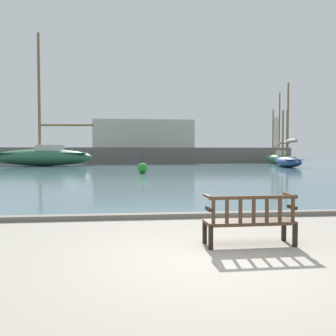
{
  "coord_description": "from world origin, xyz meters",
  "views": [
    {
      "loc": [
        -1.36,
        -5.52,
        1.69
      ],
      "look_at": [
        0.43,
        10.0,
        1.0
      ],
      "focal_mm": 40.0,
      "sensor_mm": 36.0,
      "label": 1
    }
  ],
  "objects_px": {
    "park_bench": "(250,220)",
    "sailboat_centre_channel": "(288,160)",
    "channel_buoy": "(142,168)",
    "sailboat_outer_port": "(43,156)",
    "sailboat_far_starboard": "(280,158)"
  },
  "relations": [
    {
      "from": "sailboat_far_starboard",
      "to": "sailboat_outer_port",
      "type": "height_order",
      "value": "sailboat_outer_port"
    },
    {
      "from": "park_bench",
      "to": "channel_buoy",
      "type": "distance_m",
      "value": 21.45
    },
    {
      "from": "sailboat_outer_port",
      "to": "sailboat_centre_channel",
      "type": "distance_m",
      "value": 26.99
    },
    {
      "from": "sailboat_far_starboard",
      "to": "sailboat_outer_port",
      "type": "bearing_deg",
      "value": -175.28
    },
    {
      "from": "channel_buoy",
      "to": "sailboat_far_starboard",
      "type": "bearing_deg",
      "value": 44.72
    },
    {
      "from": "sailboat_centre_channel",
      "to": "sailboat_far_starboard",
      "type": "bearing_deg",
      "value": 71.71
    },
    {
      "from": "sailboat_outer_port",
      "to": "sailboat_centre_channel",
      "type": "relative_size",
      "value": 1.71
    },
    {
      "from": "sailboat_far_starboard",
      "to": "channel_buoy",
      "type": "relative_size",
      "value": 6.28
    },
    {
      "from": "park_bench",
      "to": "sailboat_outer_port",
      "type": "height_order",
      "value": "sailboat_outer_port"
    },
    {
      "from": "park_bench",
      "to": "sailboat_outer_port",
      "type": "bearing_deg",
      "value": 107.08
    },
    {
      "from": "sailboat_centre_channel",
      "to": "channel_buoy",
      "type": "xyz_separation_m",
      "value": [
        -15.61,
        -9.43,
        -0.32
      ]
    },
    {
      "from": "park_bench",
      "to": "sailboat_centre_channel",
      "type": "relative_size",
      "value": 0.18
    },
    {
      "from": "sailboat_centre_channel",
      "to": "channel_buoy",
      "type": "bearing_deg",
      "value": -148.85
    },
    {
      "from": "sailboat_outer_port",
      "to": "sailboat_centre_channel",
      "type": "xyz_separation_m",
      "value": [
        26.18,
        -6.55,
        -0.46
      ]
    },
    {
      "from": "channel_buoy",
      "to": "sailboat_outer_port",
      "type": "bearing_deg",
      "value": 123.49
    }
  ]
}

